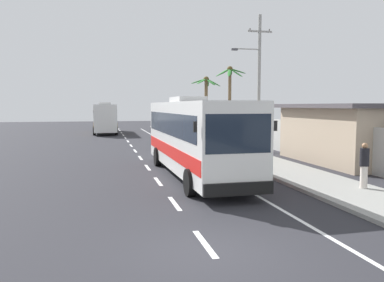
% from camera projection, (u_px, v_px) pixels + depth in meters
% --- Properties ---
extents(ground_plane, '(160.00, 160.00, 0.00)m').
position_uv_depth(ground_plane, '(211.00, 252.00, 9.20)').
color(ground_plane, '#28282D').
extents(sidewalk_kerb, '(3.20, 90.00, 0.14)m').
position_uv_depth(sidewalk_kerb, '(285.00, 170.00, 20.42)').
color(sidewalk_kerb, gray).
rests_on(sidewalk_kerb, ground).
extents(lane_markings, '(3.41, 71.94, 0.01)m').
position_uv_depth(lane_markings, '(177.00, 161.00, 24.21)').
color(lane_markings, white).
rests_on(lane_markings, ground).
extents(boundary_wall, '(0.24, 60.00, 2.35)m').
position_uv_depth(boundary_wall, '(312.00, 141.00, 25.05)').
color(boundary_wall, '#B2B2AD').
rests_on(boundary_wall, ground).
extents(coach_bus_foreground, '(3.10, 12.13, 3.85)m').
position_uv_depth(coach_bus_foreground, '(194.00, 135.00, 19.06)').
color(coach_bus_foreground, white).
rests_on(coach_bus_foreground, ground).
extents(coach_bus_far_lane, '(3.03, 11.11, 3.81)m').
position_uv_depth(coach_bus_far_lane, '(105.00, 117.00, 48.75)').
color(coach_bus_far_lane, white).
rests_on(coach_bus_far_lane, ground).
extents(motorcycle_beside_bus, '(0.56, 1.96, 1.54)m').
position_uv_depth(motorcycle_beside_bus, '(195.00, 143.00, 29.19)').
color(motorcycle_beside_bus, black).
rests_on(motorcycle_beside_bus, ground).
extents(pedestrian_near_kerb, '(0.36, 0.36, 1.81)m').
position_uv_depth(pedestrian_near_kerb, '(364.00, 164.00, 15.55)').
color(pedestrian_near_kerb, beige).
rests_on(pedestrian_near_kerb, sidewalk_kerb).
extents(pedestrian_midwalk, '(0.36, 0.36, 1.64)m').
position_uv_depth(pedestrian_midwalk, '(223.00, 137.00, 30.78)').
color(pedestrian_midwalk, '#75388E').
rests_on(pedestrian_midwalk, sidewalk_kerb).
extents(pedestrian_far_walk, '(0.36, 0.36, 1.69)m').
position_uv_depth(pedestrian_far_walk, '(226.00, 139.00, 28.02)').
color(pedestrian_far_walk, '#75388E').
rests_on(pedestrian_far_walk, sidewalk_kerb).
extents(utility_pole_mid, '(3.06, 0.24, 9.95)m').
position_uv_depth(utility_pole_mid, '(258.00, 80.00, 28.86)').
color(utility_pole_mid, '#9E9E99').
rests_on(utility_pole_mid, ground).
extents(palm_nearest, '(3.04, 2.90, 7.16)m').
position_uv_depth(palm_nearest, '(230.00, 89.00, 37.74)').
color(palm_nearest, brown).
rests_on(palm_nearest, ground).
extents(palm_second, '(2.95, 2.91, 6.29)m').
position_uv_depth(palm_second, '(206.00, 97.00, 39.26)').
color(palm_second, brown).
rests_on(palm_second, ground).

